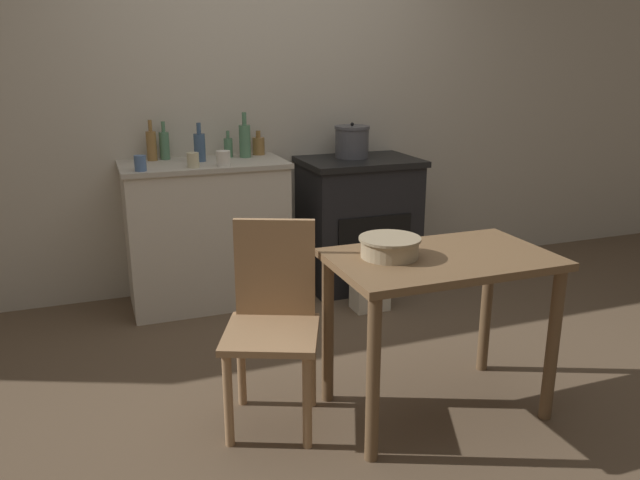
# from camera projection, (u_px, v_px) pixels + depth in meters

# --- Properties ---
(ground_plane) EXTENTS (14.00, 14.00, 0.00)m
(ground_plane) POSITION_uv_depth(u_px,v_px,m) (349.00, 376.00, 3.23)
(ground_plane) COLOR brown
(wall_back) EXTENTS (8.00, 0.07, 2.55)m
(wall_back) POSITION_uv_depth(u_px,v_px,m) (262.00, 104.00, 4.29)
(wall_back) COLOR beige
(wall_back) RESTS_ON ground_plane
(counter_cabinet) EXTENTS (1.04, 0.56, 0.94)m
(counter_cabinet) POSITION_uv_depth(u_px,v_px,m) (207.00, 233.00, 4.09)
(counter_cabinet) COLOR beige
(counter_cabinet) RESTS_ON ground_plane
(stove) EXTENTS (0.80, 0.60, 0.91)m
(stove) POSITION_uv_depth(u_px,v_px,m) (358.00, 222.00, 4.44)
(stove) COLOR black
(stove) RESTS_ON ground_plane
(work_table) EXTENTS (0.97, 0.59, 0.75)m
(work_table) POSITION_uv_depth(u_px,v_px,m) (440.00, 284.00, 2.76)
(work_table) COLOR brown
(work_table) RESTS_ON ground_plane
(chair) EXTENTS (0.52, 0.52, 0.90)m
(chair) POSITION_uv_depth(u_px,v_px,m) (273.00, 318.00, 2.74)
(chair) COLOR #A87F56
(chair) RESTS_ON ground_plane
(flour_sack) EXTENTS (0.23, 0.16, 0.30)m
(flour_sack) POSITION_uv_depth(u_px,v_px,m) (370.00, 287.00, 4.04)
(flour_sack) COLOR beige
(flour_sack) RESTS_ON ground_plane
(stock_pot) EXTENTS (0.24, 0.24, 0.24)m
(stock_pot) POSITION_uv_depth(u_px,v_px,m) (352.00, 142.00, 4.33)
(stock_pot) COLOR #4C4C51
(stock_pot) RESTS_ON stove
(mixing_bowl_large) EXTENTS (0.27, 0.27, 0.09)m
(mixing_bowl_large) POSITION_uv_depth(u_px,v_px,m) (390.00, 246.00, 2.69)
(mixing_bowl_large) COLOR tan
(mixing_bowl_large) RESTS_ON work_table
(bottle_far_left) EXTENTS (0.06, 0.06, 0.26)m
(bottle_far_left) POSITION_uv_depth(u_px,v_px,m) (152.00, 145.00, 3.98)
(bottle_far_left) COLOR olive
(bottle_far_left) RESTS_ON counter_cabinet
(bottle_left) EXTENTS (0.06, 0.06, 0.24)m
(bottle_left) POSITION_uv_depth(u_px,v_px,m) (164.00, 145.00, 4.03)
(bottle_left) COLOR #517F5B
(bottle_left) RESTS_ON counter_cabinet
(bottle_mid_left) EXTENTS (0.08, 0.08, 0.16)m
(bottle_mid_left) POSITION_uv_depth(u_px,v_px,m) (259.00, 145.00, 4.23)
(bottle_mid_left) COLOR olive
(bottle_mid_left) RESTS_ON counter_cabinet
(bottle_center_left) EXTENTS (0.07, 0.07, 0.24)m
(bottle_center_left) POSITION_uv_depth(u_px,v_px,m) (200.00, 147.00, 3.95)
(bottle_center_left) COLOR #3D5675
(bottle_center_left) RESTS_ON counter_cabinet
(bottle_center) EXTENTS (0.06, 0.06, 0.17)m
(bottle_center) POSITION_uv_depth(u_px,v_px,m) (228.00, 147.00, 4.12)
(bottle_center) COLOR #517F5B
(bottle_center) RESTS_ON counter_cabinet
(bottle_center_right) EXTENTS (0.08, 0.08, 0.30)m
(bottle_center_right) POSITION_uv_depth(u_px,v_px,m) (245.00, 140.00, 4.10)
(bottle_center_right) COLOR #517F5B
(bottle_center_right) RESTS_ON counter_cabinet
(cup_mid_right) EXTENTS (0.07, 0.07, 0.09)m
(cup_mid_right) POSITION_uv_depth(u_px,v_px,m) (193.00, 160.00, 3.74)
(cup_mid_right) COLOR beige
(cup_mid_right) RESTS_ON counter_cabinet
(cup_right) EXTENTS (0.07, 0.07, 0.09)m
(cup_right) POSITION_uv_depth(u_px,v_px,m) (140.00, 163.00, 3.63)
(cup_right) COLOR #4C6B99
(cup_right) RESTS_ON counter_cabinet
(cup_far_right) EXTENTS (0.09, 0.09, 0.09)m
(cup_far_right) POSITION_uv_depth(u_px,v_px,m) (223.00, 158.00, 3.80)
(cup_far_right) COLOR silver
(cup_far_right) RESTS_ON counter_cabinet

